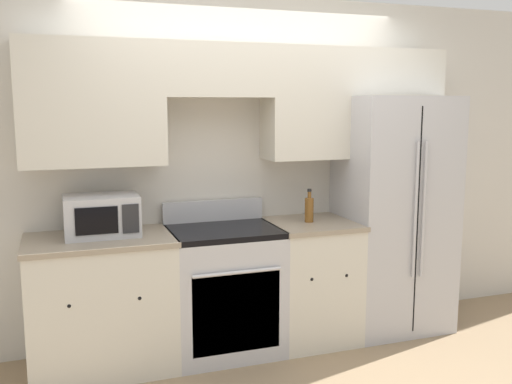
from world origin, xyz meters
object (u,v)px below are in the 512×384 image
(refrigerator, at_px, (389,213))
(microwave, at_px, (102,215))
(bottle, at_px, (309,209))
(oven_range, at_px, (224,289))

(refrigerator, height_order, microwave, refrigerator)
(refrigerator, xyz_separation_m, microwave, (-2.25, -0.01, 0.13))
(refrigerator, relative_size, bottle, 7.37)
(oven_range, distance_m, bottle, 0.87)
(microwave, relative_size, bottle, 1.93)
(oven_range, xyz_separation_m, microwave, (-0.83, 0.06, 0.59))
(oven_range, distance_m, microwave, 1.02)
(microwave, bearing_deg, oven_range, -4.28)
(microwave, height_order, bottle, microwave)
(oven_range, relative_size, microwave, 2.21)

